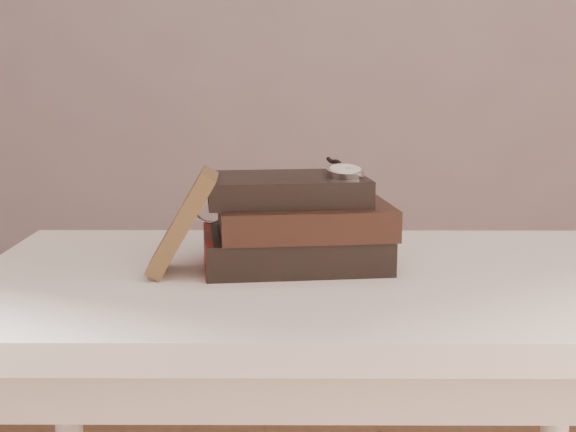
{
  "coord_description": "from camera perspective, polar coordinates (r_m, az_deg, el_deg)",
  "views": [
    {
      "loc": [
        -0.04,
        -0.75,
        1.04
      ],
      "look_at": [
        -0.04,
        0.39,
        0.82
      ],
      "focal_mm": 48.85,
      "sensor_mm": 36.0,
      "label": 1
    }
  ],
  "objects": [
    {
      "name": "pocket_watch",
      "position": [
        1.16,
        4.14,
        3.31
      ],
      "size": [
        0.06,
        0.16,
        0.02
      ],
      "color": "silver",
      "rests_on": "book_stack"
    },
    {
      "name": "eyeglasses",
      "position": [
        1.25,
        -4.37,
        0.73
      ],
      "size": [
        0.13,
        0.14,
        0.05
      ],
      "color": "silver",
      "rests_on": "book_stack"
    },
    {
      "name": "table",
      "position": [
        1.17,
        2.1,
        -8.49
      ],
      "size": [
        1.0,
        0.6,
        0.75
      ],
      "color": "white",
      "rests_on": "ground"
    },
    {
      "name": "journal",
      "position": [
        1.13,
        -7.68,
        -0.41
      ],
      "size": [
        0.11,
        0.11,
        0.15
      ],
      "primitive_type": "cube",
      "rotation": [
        0.0,
        0.53,
        0.06
      ],
      "color": "#432E19",
      "rests_on": "table"
    },
    {
      "name": "book_stack",
      "position": [
        1.17,
        0.57,
        -0.59
      ],
      "size": [
        0.29,
        0.22,
        0.13
      ],
      "color": "black",
      "rests_on": "table"
    }
  ]
}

